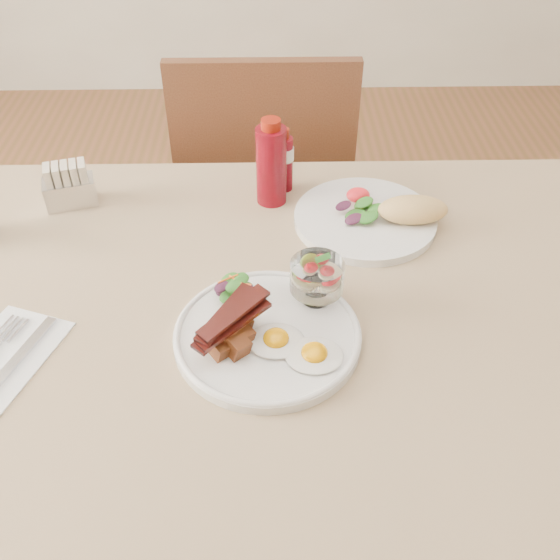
{
  "coord_description": "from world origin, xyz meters",
  "views": [
    {
      "loc": [
        0.01,
        -0.72,
        1.44
      ],
      "look_at": [
        0.03,
        -0.02,
        0.82
      ],
      "focal_mm": 40.0,
      "sensor_mm": 36.0,
      "label": 1
    }
  ],
  "objects": [
    {
      "name": "chair_far",
      "position": [
        0.0,
        0.66,
        0.52
      ],
      "size": [
        0.42,
        0.42,
        0.93
      ],
      "color": "brown",
      "rests_on": "ground"
    },
    {
      "name": "hot_sauce_bottle",
      "position": [
        0.04,
        0.34,
        0.82
      ],
      "size": [
        0.04,
        0.04,
        0.13
      ],
      "rotation": [
        0.0,
        0.0,
        0.15
      ],
      "color": "#60050E",
      "rests_on": "table"
    },
    {
      "name": "table",
      "position": [
        0.0,
        0.0,
        0.66
      ],
      "size": [
        1.33,
        0.88,
        0.75
      ],
      "color": "brown",
      "rests_on": "ground"
    },
    {
      "name": "sugar_caddy",
      "position": [
        -0.37,
        0.29,
        0.79
      ],
      "size": [
        0.1,
        0.08,
        0.09
      ],
      "rotation": [
        0.0,
        0.0,
        0.27
      ],
      "color": "silver",
      "rests_on": "table"
    },
    {
      "name": "main_plate",
      "position": [
        0.01,
        -0.08,
        0.76
      ],
      "size": [
        0.28,
        0.28,
        0.02
      ],
      "primitive_type": "cylinder",
      "color": "silver",
      "rests_on": "table"
    },
    {
      "name": "ketchup_bottle",
      "position": [
        0.02,
        0.3,
        0.83
      ],
      "size": [
        0.07,
        0.07,
        0.17
      ],
      "rotation": [
        0.0,
        0.0,
        0.21
      ],
      "color": "#60050E",
      "rests_on": "table"
    },
    {
      "name": "second_plate",
      "position": [
        0.21,
        0.22,
        0.77
      ],
      "size": [
        0.28,
        0.26,
        0.07
      ],
      "rotation": [
        0.0,
        0.0,
        0.25
      ],
      "color": "silver",
      "rests_on": "table"
    },
    {
      "name": "side_salad",
      "position": [
        -0.04,
        0.0,
        0.79
      ],
      "size": [
        0.06,
        0.06,
        0.04
      ],
      "rotation": [
        0.0,
        0.0,
        0.12
      ],
      "color": "#225416",
      "rests_on": "main_plate"
    },
    {
      "name": "fried_eggs",
      "position": [
        0.05,
        -0.11,
        0.77
      ],
      "size": [
        0.15,
        0.11,
        0.02
      ],
      "rotation": [
        0.0,
        0.0,
        0.14
      ],
      "color": "silver",
      "rests_on": "main_plate"
    },
    {
      "name": "fruit_cup",
      "position": [
        0.08,
        -0.01,
        0.81
      ],
      "size": [
        0.08,
        0.08,
        0.08
      ],
      "rotation": [
        0.0,
        0.0,
        -0.01
      ],
      "color": "white",
      "rests_on": "main_plate"
    },
    {
      "name": "bacon_potato_pile",
      "position": [
        -0.05,
        -0.1,
        0.8
      ],
      "size": [
        0.11,
        0.12,
        0.06
      ],
      "rotation": [
        0.0,
        0.0,
        0.41
      ],
      "color": "brown",
      "rests_on": "main_plate"
    }
  ]
}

